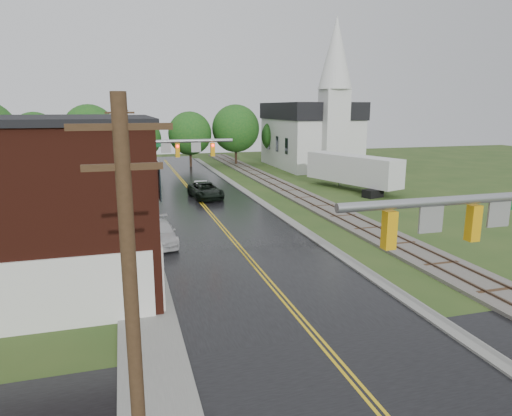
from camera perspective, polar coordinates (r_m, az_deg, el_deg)
name	(u,v)px	position (r m, az deg, el deg)	size (l,w,h in m)	color
main_road	(207,210)	(39.93, -6.13, -0.22)	(10.00, 90.00, 0.02)	black
cross_road	(378,410)	(15.16, 14.99, -23.17)	(60.00, 9.00, 0.02)	black
curb_right	(251,196)	(45.88, -0.61, 1.51)	(0.80, 70.00, 0.12)	gray
sidewalk_left	(136,229)	(34.49, -14.81, -2.61)	(2.40, 50.00, 0.12)	gray
yellow_house	(63,187)	(35.06, -23.02, 2.40)	(8.00, 7.00, 6.40)	tan
darkred_building	(87,181)	(43.97, -20.35, 3.16)	(7.00, 6.00, 4.40)	#3F0F0C
church	(313,128)	(67.69, 7.12, 9.93)	(10.40, 18.40, 20.00)	silver
railroad	(294,193)	(47.29, 4.77, 1.93)	(3.20, 80.00, 0.30)	#59544C
traffic_signal_near	(493,239)	(15.06, 27.48, -3.43)	(7.34, 0.30, 7.20)	gray
traffic_signal_far	(168,158)	(35.72, -10.96, 6.22)	(7.34, 0.43, 7.20)	gray
utility_pole_a	(133,322)	(9.28, -15.17, -13.61)	(1.80, 0.28, 9.00)	#382616
utility_pole_b	(123,171)	(30.63, -16.24, 4.46)	(1.80, 0.28, 9.00)	#382616
utility_pole_c	(122,145)	(52.52, -16.43, 7.60)	(1.80, 0.28, 9.00)	#382616
tree_left_c	(47,152)	(48.96, -24.71, 6.41)	(6.00, 6.00, 7.65)	black
tree_left_e	(103,143)	(54.44, -18.62, 7.71)	(6.40, 6.40, 8.16)	black
suv_dark	(206,191)	(44.82, -6.31, 2.18)	(2.56, 5.56, 1.55)	black
sedan_silver	(201,187)	(47.52, -6.90, 2.57)	(1.33, 3.82, 1.26)	#A8A9AD
pickup_white	(159,233)	(30.42, -12.00, -3.07)	(2.02, 4.97, 1.44)	silver
semi_trailer	(353,169)	(50.03, 12.01, 4.74)	(6.13, 11.91, 3.73)	black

